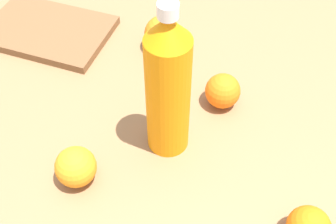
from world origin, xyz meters
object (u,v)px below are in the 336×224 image
object	(u,v)px
orange_1	(223,91)
cutting_board	(48,31)
orange_2	(76,167)
water_bottle	(168,87)
orange_0	(163,34)

from	to	relation	value
orange_1	cutting_board	distance (m)	0.43
orange_2	cutting_board	distance (m)	0.40
water_bottle	cutting_board	xyz separation A→B (m)	(-0.26, 0.32, -0.13)
orange_0	cutting_board	bearing A→B (deg)	166.66
water_bottle	orange_2	xyz separation A→B (m)	(-0.15, -0.07, -0.10)
water_bottle	orange_0	xyz separation A→B (m)	(0.00, 0.26, -0.10)
orange_2	water_bottle	bearing A→B (deg)	24.82
water_bottle	orange_1	world-z (taller)	water_bottle
water_bottle	orange_1	size ratio (longest dim) A/B	4.39
orange_2	cutting_board	bearing A→B (deg)	104.59
orange_2	orange_0	bearing A→B (deg)	64.61
water_bottle	orange_2	world-z (taller)	water_bottle
orange_1	orange_2	bearing A→B (deg)	-148.77
orange_1	cutting_board	size ratio (longest dim) A/B	0.25
water_bottle	orange_1	distance (m)	0.17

